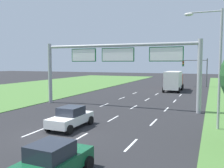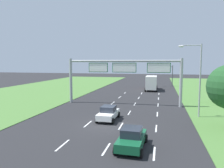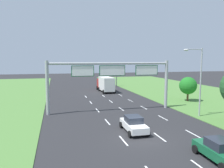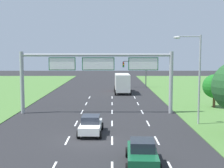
{
  "view_description": "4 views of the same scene",
  "coord_description": "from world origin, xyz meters",
  "px_view_note": "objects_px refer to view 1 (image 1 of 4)",
  "views": [
    {
      "loc": [
        9.51,
        -13.55,
        4.78
      ],
      "look_at": [
        -0.94,
        12.38,
        2.38
      ],
      "focal_mm": 40.0,
      "sensor_mm": 36.0,
      "label": 1
    },
    {
      "loc": [
        5.6,
        -21.14,
        6.41
      ],
      "look_at": [
        -0.84,
        7.45,
        3.49
      ],
      "focal_mm": 35.0,
      "sensor_mm": 36.0,
      "label": 2
    },
    {
      "loc": [
        -7.42,
        -17.68,
        7.05
      ],
      "look_at": [
        0.24,
        11.53,
        3.74
      ],
      "focal_mm": 35.0,
      "sensor_mm": 36.0,
      "label": 3
    },
    {
      "loc": [
        1.74,
        -23.78,
        6.75
      ],
      "look_at": [
        1.58,
        8.93,
        3.56
      ],
      "focal_mm": 50.0,
      "sensor_mm": 36.0,
      "label": 4
    }
  ],
  "objects_px": {
    "sign_gantry": "(118,61)",
    "traffic_light_mast": "(197,67)",
    "car_lead_silver": "(71,117)",
    "street_lamp": "(214,58)",
    "box_truck": "(174,80)",
    "car_near_red": "(51,162)"
  },
  "relations": [
    {
      "from": "traffic_light_mast",
      "to": "street_lamp",
      "type": "distance_m",
      "value": 32.93
    },
    {
      "from": "car_lead_silver",
      "to": "sign_gantry",
      "type": "distance_m",
      "value": 10.06
    },
    {
      "from": "car_near_red",
      "to": "street_lamp",
      "type": "bearing_deg",
      "value": 63.52
    },
    {
      "from": "car_near_red",
      "to": "sign_gantry",
      "type": "relative_size",
      "value": 0.24
    },
    {
      "from": "car_lead_silver",
      "to": "box_truck",
      "type": "bearing_deg",
      "value": 83.97
    },
    {
      "from": "sign_gantry",
      "to": "car_lead_silver",
      "type": "bearing_deg",
      "value": -91.53
    },
    {
      "from": "car_near_red",
      "to": "street_lamp",
      "type": "relative_size",
      "value": 0.48
    },
    {
      "from": "sign_gantry",
      "to": "car_near_red",
      "type": "bearing_deg",
      "value": -78.52
    },
    {
      "from": "car_lead_silver",
      "to": "street_lamp",
      "type": "bearing_deg",
      "value": 20.97
    },
    {
      "from": "car_near_red",
      "to": "box_truck",
      "type": "bearing_deg",
      "value": 92.69
    },
    {
      "from": "traffic_light_mast",
      "to": "car_near_red",
      "type": "bearing_deg",
      "value": -93.95
    },
    {
      "from": "street_lamp",
      "to": "car_lead_silver",
      "type": "bearing_deg",
      "value": -160.28
    },
    {
      "from": "box_truck",
      "to": "traffic_light_mast",
      "type": "xyz_separation_m",
      "value": [
        3.1,
        8.7,
        2.09
      ]
    },
    {
      "from": "car_lead_silver",
      "to": "sign_gantry",
      "type": "bearing_deg",
      "value": 89.73
    },
    {
      "from": "car_near_red",
      "to": "car_lead_silver",
      "type": "xyz_separation_m",
      "value": [
        -3.61,
        7.44,
        0.01
      ]
    },
    {
      "from": "street_lamp",
      "to": "sign_gantry",
      "type": "bearing_deg",
      "value": 148.94
    },
    {
      "from": "sign_gantry",
      "to": "street_lamp",
      "type": "height_order",
      "value": "street_lamp"
    },
    {
      "from": "car_near_red",
      "to": "street_lamp",
      "type": "distance_m",
      "value": 13.2
    },
    {
      "from": "car_near_red",
      "to": "box_truck",
      "type": "distance_m",
      "value": 34.99
    },
    {
      "from": "car_near_red",
      "to": "traffic_light_mast",
      "type": "xyz_separation_m",
      "value": [
        3.01,
        43.68,
        3.1
      ]
    },
    {
      "from": "sign_gantry",
      "to": "traffic_light_mast",
      "type": "bearing_deg",
      "value": 76.75
    },
    {
      "from": "box_truck",
      "to": "sign_gantry",
      "type": "relative_size",
      "value": 0.46
    }
  ]
}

